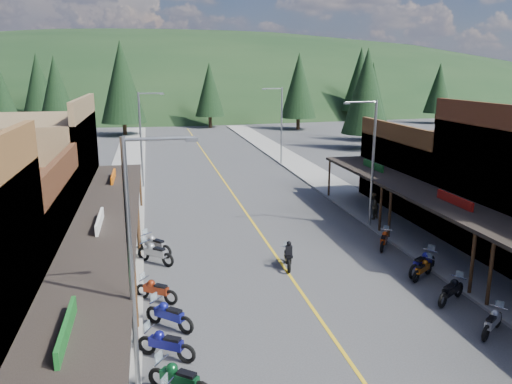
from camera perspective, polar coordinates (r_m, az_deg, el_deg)
ground at (r=23.35m, az=4.98°, el=-11.03°), size 220.00×220.00×0.00m
centerline at (r=41.88m, az=-3.01°, el=0.30°), size 0.15×90.00×0.01m
sidewalk_west at (r=41.44m, az=-14.97°, el=-0.21°), size 3.40×94.00×0.15m
sidewalk_east at (r=44.03m, az=8.24°, el=0.94°), size 3.40×94.00×0.15m
shop_west_3 at (r=32.98m, az=-24.85°, el=1.57°), size 10.90×10.20×8.20m
shop_east_3 at (r=38.09m, az=20.09°, el=1.99°), size 10.90×10.20×6.20m
streetlight_0 at (r=15.20m, az=-13.63°, el=-7.12°), size 2.16×0.18×8.00m
streetlight_1 at (r=42.56m, az=-12.86°, el=6.29°), size 2.16×0.18×8.00m
streetlight_2 at (r=31.65m, az=13.01°, el=3.78°), size 2.16×0.18×8.00m
streetlight_3 at (r=52.22m, az=2.78°, el=7.96°), size 2.16×0.18×8.00m
ridge_hill at (r=155.65m, az=-9.86°, el=10.03°), size 310.00×140.00×60.00m
pine_1 at (r=91.96m, az=-23.60°, el=11.12°), size 5.88×5.88×12.50m
pine_2 at (r=78.32m, az=-15.08°, el=12.05°), size 6.72×6.72×14.00m
pine_3 at (r=86.90m, az=-5.33°, el=11.59°), size 5.04×5.04×11.00m
pine_4 at (r=83.87m, az=4.92°, el=12.04°), size 5.88×5.88×12.50m
pine_5 at (r=100.68m, az=11.84°, el=12.52°), size 6.72×6.72×14.00m
pine_6 at (r=99.22m, az=20.17°, el=11.10°), size 5.04×5.04×11.00m
pine_8 at (r=62.33m, az=-26.93°, el=8.85°), size 4.48×4.48×10.00m
pine_9 at (r=72.02m, az=13.10°, el=10.77°), size 4.93×4.93×10.80m
pine_10 at (r=71.24m, az=-21.85°, el=10.44°), size 5.38×5.38×11.60m
pine_11 at (r=63.96m, az=12.51°, el=11.18°), size 5.82×5.82×12.40m
bike_west_5 at (r=16.42m, az=-8.74°, el=-20.22°), size 2.23×1.95×1.28m
bike_west_6 at (r=18.25m, az=-10.25°, el=-16.59°), size 2.23×1.76×1.24m
bike_west_7 at (r=20.07m, az=-9.90°, el=-13.54°), size 2.15×2.06×1.28m
bike_west_8 at (r=22.32m, az=-11.35°, el=-10.81°), size 2.08×1.77×1.18m
bike_west_9 at (r=26.38m, az=-11.44°, el=-6.72°), size 2.22×2.13×1.32m
bike_west_10 at (r=27.58m, az=-11.45°, el=-5.81°), size 2.11×2.20×1.31m
bike_east_5 at (r=21.42m, az=25.43°, el=-13.16°), size 1.96×1.65×1.11m
bike_east_6 at (r=23.40m, az=21.44°, el=-10.32°), size 2.16×1.69×1.20m
bike_east_7 at (r=25.45m, az=18.51°, el=-8.25°), size 1.90×1.59×1.07m
bike_east_8 at (r=25.88m, az=18.51°, el=-7.59°), size 2.37×1.85×1.32m
bike_east_9 at (r=28.96m, az=14.44°, el=-5.21°), size 1.67×2.00×1.13m
rider_on_bike at (r=25.47m, az=3.66°, el=-7.36°), size 0.98×2.04×1.49m
pedestrian_east_b at (r=33.83m, az=13.22°, el=-1.53°), size 1.00×0.92×1.80m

